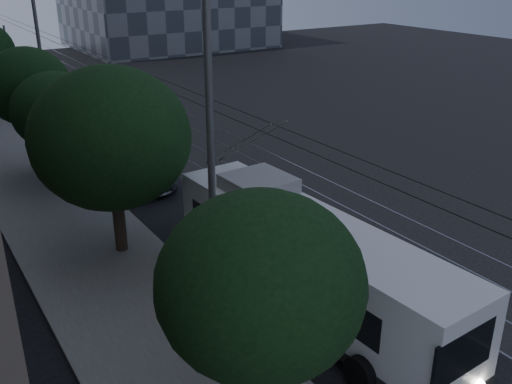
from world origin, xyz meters
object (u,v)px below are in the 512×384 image
object	(u,v)px
car_white_a	(110,143)
trolleybus	(306,260)
pickup_silver	(140,163)
car_white_b	(62,127)
streetlamp_near	(224,121)
car_white_c	(34,104)
streetlamp_far	(45,31)
car_white_d	(52,97)

from	to	relation	value
car_white_a	trolleybus	bearing A→B (deg)	-94.47
pickup_silver	car_white_b	size ratio (longest dim) A/B	1.50
pickup_silver	streetlamp_near	world-z (taller)	streetlamp_near
trolleybus	car_white_b	distance (m)	22.78
trolleybus	car_white_c	bearing A→B (deg)	89.93
streetlamp_near	streetlamp_far	size ratio (longest dim) A/B	0.96
trolleybus	streetlamp_near	distance (m)	5.28
car_white_c	streetlamp_near	size ratio (longest dim) A/B	0.41
car_white_b	streetlamp_near	size ratio (longest dim) A/B	0.41
trolleybus	car_white_b	xyz separation A→B (m)	(-1.30, 22.72, -1.00)
pickup_silver	car_white_c	bearing A→B (deg)	110.16
car_white_b	streetlamp_far	xyz separation A→B (m)	(-0.58, -1.51, 5.88)
trolleybus	streetlamp_near	world-z (taller)	streetlamp_near
trolleybus	pickup_silver	size ratio (longest dim) A/B	1.85
car_white_d	streetlamp_near	bearing A→B (deg)	-74.60
car_white_a	streetlamp_near	world-z (taller)	streetlamp_near
car_white_c	streetlamp_near	bearing A→B (deg)	-82.58
car_white_a	car_white_b	world-z (taller)	car_white_a
car_white_b	streetlamp_near	xyz separation A→B (m)	(-1.18, -22.21, 5.63)
trolleybus	streetlamp_far	xyz separation A→B (m)	(-1.88, 21.21, 4.88)
streetlamp_far	trolleybus	bearing A→B (deg)	-84.95
trolleybus	car_white_b	bearing A→B (deg)	90.47
car_white_b	streetlamp_near	distance (m)	22.94
pickup_silver	streetlamp_far	size ratio (longest dim) A/B	0.59
car_white_a	car_white_c	bearing A→B (deg)	92.63
trolleybus	car_white_d	distance (m)	30.92
car_white_b	pickup_silver	bearing A→B (deg)	-67.81
pickup_silver	car_white_c	world-z (taller)	pickup_silver
car_white_d	trolleybus	bearing A→B (deg)	-69.93
pickup_silver	streetlamp_near	distance (m)	14.00
car_white_d	car_white_a	bearing A→B (deg)	-70.33
streetlamp_near	streetlamp_far	world-z (taller)	streetlamp_far
streetlamp_far	streetlamp_near	bearing A→B (deg)	-91.68
car_white_a	car_white_b	bearing A→B (deg)	100.82
car_white_a	car_white_b	distance (m)	5.03
car_white_c	car_white_d	world-z (taller)	car_white_d
car_white_a	streetlamp_far	distance (m)	7.01
car_white_b	car_white_d	size ratio (longest dim) A/B	1.01
trolleybus	car_white_a	distance (m)	17.89
car_white_c	car_white_d	size ratio (longest dim) A/B	1.02
car_white_b	streetlamp_near	world-z (taller)	streetlamp_near
pickup_silver	streetlamp_far	xyz separation A→B (m)	(-1.79, 7.99, 5.61)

